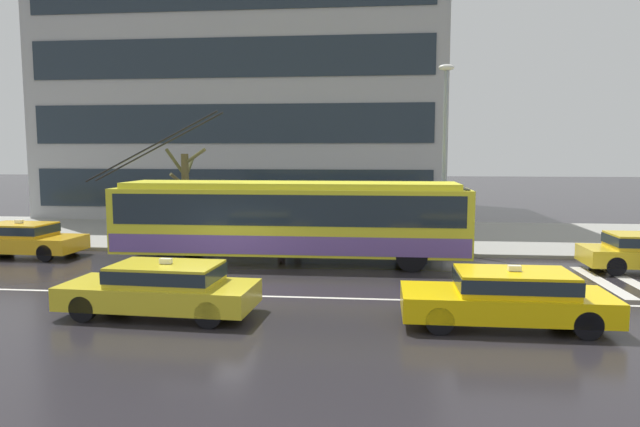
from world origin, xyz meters
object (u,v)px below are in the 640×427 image
at_px(trolleybus, 291,218).
at_px(pedestrian_approaching_curb, 279,209).
at_px(taxi_oncoming_near, 162,287).
at_px(bus_shelter, 246,199).
at_px(pedestrian_walking_past, 401,205).
at_px(taxi_oncoming_far, 508,295).
at_px(pedestrian_at_shelter, 296,206).
at_px(taxi_queued_behind_bus, 22,238).
at_px(street_lamp, 445,142).
at_px(street_tree_bare, 185,189).

relative_size(trolleybus, pedestrian_approaching_curb, 6.84).
relative_size(trolleybus, taxi_oncoming_near, 2.89).
distance_m(bus_shelter, pedestrian_walking_past, 6.55).
bearing_deg(pedestrian_approaching_curb, taxi_oncoming_near, -98.42).
xyz_separation_m(taxi_oncoming_far, pedestrian_walking_past, (-1.98, 11.07, 1.00)).
bearing_deg(pedestrian_walking_past, trolleybus, -133.47).
distance_m(bus_shelter, pedestrian_at_shelter, 2.30).
relative_size(pedestrian_at_shelter, pedestrian_walking_past, 1.02).
distance_m(pedestrian_at_shelter, pedestrian_approaching_curb, 1.24).
height_order(trolleybus, pedestrian_at_shelter, trolleybus).
relative_size(taxi_queued_behind_bus, bus_shelter, 1.24).
xyz_separation_m(taxi_oncoming_near, pedestrian_at_shelter, (1.80, 9.98, 1.04)).
bearing_deg(street_lamp, bus_shelter, 171.66).
distance_m(trolleybus, taxi_oncoming_far, 9.13).
distance_m(trolleybus, pedestrian_approaching_curb, 2.20).
bearing_deg(taxi_queued_behind_bus, trolleybus, -0.96).
bearing_deg(pedestrian_at_shelter, trolleybus, -84.86).
xyz_separation_m(taxi_queued_behind_bus, pedestrian_walking_past, (14.32, 4.09, 1.00)).
xyz_separation_m(taxi_oncoming_near, pedestrian_walking_past, (6.12, 11.05, 1.00)).
bearing_deg(pedestrian_at_shelter, street_lamp, -5.53).
bearing_deg(taxi_oncoming_near, pedestrian_approaching_curb, 81.58).
bearing_deg(taxi_queued_behind_bus, pedestrian_approaching_curb, 11.18).
xyz_separation_m(taxi_queued_behind_bus, street_tree_bare, (4.84, 4.46, 1.61)).
bearing_deg(taxi_oncoming_far, pedestrian_at_shelter, 122.25).
distance_m(taxi_queued_behind_bus, street_tree_bare, 6.77).
height_order(pedestrian_walking_past, street_tree_bare, street_tree_bare).
distance_m(taxi_oncoming_far, pedestrian_approaching_curb, 11.21).
height_order(taxi_oncoming_near, pedestrian_approaching_curb, pedestrian_approaching_curb).
bearing_deg(trolleybus, taxi_oncoming_near, -107.08).
bearing_deg(bus_shelter, street_lamp, -8.34).
bearing_deg(bus_shelter, street_tree_bare, 164.41).
distance_m(taxi_queued_behind_bus, pedestrian_walking_past, 14.93).
distance_m(street_lamp, street_tree_bare, 11.42).
distance_m(taxi_oncoming_far, pedestrian_walking_past, 11.29).
distance_m(taxi_queued_behind_bus, bus_shelter, 8.69).
bearing_deg(pedestrian_approaching_curb, trolleybus, -69.26).
xyz_separation_m(street_lamp, street_tree_bare, (-11.06, 2.01, -2.00)).
relative_size(trolleybus, bus_shelter, 3.86).
height_order(taxi_oncoming_far, pedestrian_walking_past, pedestrian_walking_past).
height_order(pedestrian_approaching_curb, pedestrian_walking_past, pedestrian_approaching_curb).
distance_m(bus_shelter, street_lamp, 8.53).
distance_m(taxi_oncoming_near, bus_shelter, 10.67).
height_order(trolleybus, bus_shelter, trolleybus).
relative_size(trolleybus, pedestrian_walking_past, 7.05).
distance_m(trolleybus, street_tree_bare, 7.18).
bearing_deg(taxi_oncoming_near, bus_shelter, 92.20).
bearing_deg(bus_shelter, pedestrian_at_shelter, -15.62).
bearing_deg(pedestrian_at_shelter, bus_shelter, 164.38).
xyz_separation_m(taxi_oncoming_far, taxi_queued_behind_bus, (-16.31, 6.98, -0.00)).
bearing_deg(street_tree_bare, taxi_oncoming_far, -44.92).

